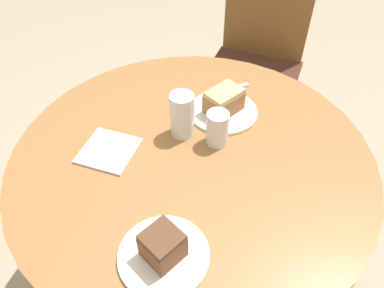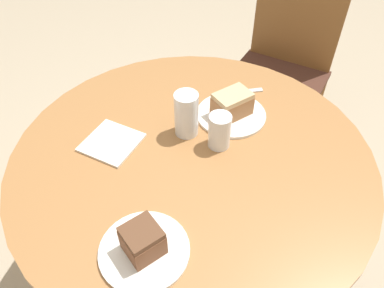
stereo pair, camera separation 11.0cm
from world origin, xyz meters
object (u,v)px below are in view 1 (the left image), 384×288
Objects in this scene: cake_slice_far at (163,246)px; cake_slice_near at (224,101)px; glass_lemonade at (217,130)px; chair at (256,57)px; glass_water at (182,117)px; plate_near at (223,111)px; plate_far at (164,255)px.

cake_slice_near is at bearing 96.45° from cake_slice_far.
cake_slice_near is 1.26× the size of glass_lemonade.
chair is 1.35m from cake_slice_far.
glass_lemonade is at bearing 2.87° from glass_water.
plate_near is 1.05× the size of plate_far.
glass_water is (0.01, -0.91, 0.30)m from chair.
chair is 4.24× the size of plate_near.
chair is 8.69× the size of glass_lemonade.
cake_slice_near is at bearing -86.38° from chair.
chair is 0.95m from glass_water.
chair reaches higher than cake_slice_far.
plate_near is at bearing -86.38° from chair.
cake_slice_far is (0.06, -0.55, 0.05)m from plate_near.
glass_lemonade is at bearing -77.09° from plate_near.
plate_far is 1.94× the size of glass_lemonade.
plate_far is at bearing -83.55° from cake_slice_near.
plate_near is at bearing 102.91° from glass_lemonade.
cake_slice_near is 0.14m from glass_lemonade.
cake_slice_far reaches higher than plate_far.
glass_water is (-0.14, 0.41, 0.06)m from plate_far.
plate_far is 1.54× the size of cake_slice_near.
glass_lemonade reaches higher than plate_near.
plate_far is (0.15, -1.31, 0.24)m from chair.
chair is at bearing 96.80° from cake_slice_near.
glass_water is at bearing -92.65° from chair.
cake_slice_far is (0.15, -1.31, 0.29)m from chair.
plate_near and plate_far have the same top height.
chair reaches higher than glass_water.
plate_far is 0.42m from glass_lemonade.
cake_slice_near is 0.17m from glass_water.
chair is at bearing 90.53° from glass_water.
glass_water is at bearing -119.29° from cake_slice_near.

